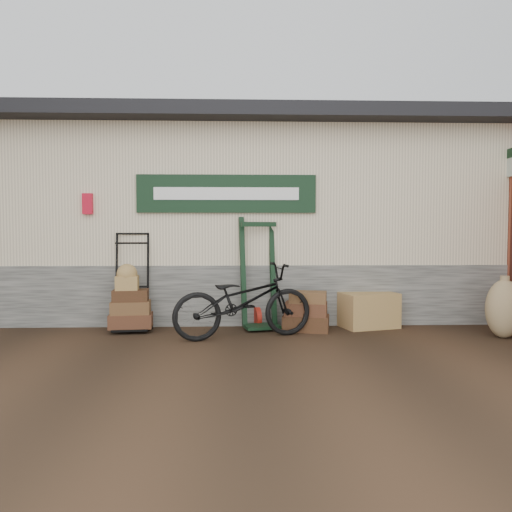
% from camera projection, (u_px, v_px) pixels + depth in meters
% --- Properties ---
extents(ground, '(80.00, 80.00, 0.00)m').
position_uv_depth(ground, '(249.00, 341.00, 6.39)').
color(ground, black).
rests_on(ground, ground).
extents(station_building, '(14.40, 4.10, 3.20)m').
position_uv_depth(station_building, '(245.00, 219.00, 9.04)').
color(station_building, '#4C4C47').
rests_on(station_building, ground).
extents(porter_trolley, '(0.76, 0.60, 1.41)m').
position_uv_depth(porter_trolley, '(132.00, 280.00, 7.09)').
color(porter_trolley, black).
rests_on(porter_trolley, ground).
extents(green_barrow, '(0.68, 0.61, 1.61)m').
position_uv_depth(green_barrow, '(259.00, 273.00, 7.20)').
color(green_barrow, black).
rests_on(green_barrow, ground).
extents(suitcase_stack, '(0.71, 0.53, 0.56)m').
position_uv_depth(suitcase_stack, '(306.00, 311.00, 7.03)').
color(suitcase_stack, '#392512').
rests_on(suitcase_stack, ground).
extents(wicker_hamper, '(0.89, 0.70, 0.51)m').
position_uv_depth(wicker_hamper, '(369.00, 310.00, 7.29)').
color(wicker_hamper, olive).
rests_on(wicker_hamper, ground).
extents(bicycle, '(1.14, 1.99, 1.09)m').
position_uv_depth(bicycle, '(243.00, 297.00, 6.54)').
color(bicycle, black).
rests_on(bicycle, ground).
extents(burlap_sack_left, '(0.51, 0.44, 0.77)m').
position_uv_depth(burlap_sack_left, '(504.00, 309.00, 6.56)').
color(burlap_sack_left, olive).
rests_on(burlap_sack_left, ground).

